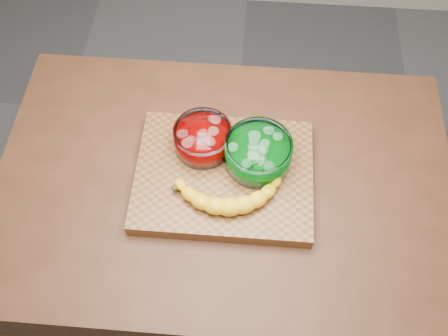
{
  "coord_description": "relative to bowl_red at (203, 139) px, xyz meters",
  "views": [
    {
      "loc": [
        0.05,
        -0.64,
        2.03
      ],
      "look_at": [
        0.0,
        0.0,
        0.96
      ],
      "focal_mm": 40.0,
      "sensor_mm": 36.0,
      "label": 1
    }
  ],
  "objects": [
    {
      "name": "bowl_green",
      "position": [
        0.14,
        -0.04,
        0.0
      ],
      "size": [
        0.17,
        0.17,
        0.08
      ],
      "color": "white",
      "rests_on": "cutting_board"
    },
    {
      "name": "bowl_red",
      "position": [
        0.0,
        0.0,
        0.0
      ],
      "size": [
        0.15,
        0.15,
        0.07
      ],
      "color": "white",
      "rests_on": "cutting_board"
    },
    {
      "name": "banana",
      "position": [
        0.07,
        -0.14,
        -0.01
      ],
      "size": [
        0.3,
        0.15,
        0.04
      ],
      "primitive_type": null,
      "color": "yellow",
      "rests_on": "cutting_board"
    },
    {
      "name": "ground",
      "position": [
        0.06,
        -0.07,
        -0.97
      ],
      "size": [
        3.5,
        3.5,
        0.0
      ],
      "primitive_type": "plane",
      "color": "#505054",
      "rests_on": "ground"
    },
    {
      "name": "cutting_board",
      "position": [
        0.06,
        -0.07,
        -0.05
      ],
      "size": [
        0.45,
        0.35,
        0.04
      ],
      "primitive_type": "cube",
      "color": "brown",
      "rests_on": "counter"
    },
    {
      "name": "counter",
      "position": [
        0.06,
        -0.07,
        -0.52
      ],
      "size": [
        1.2,
        0.8,
        0.9
      ],
      "primitive_type": "cube",
      "color": "#482615",
      "rests_on": "ground"
    }
  ]
}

